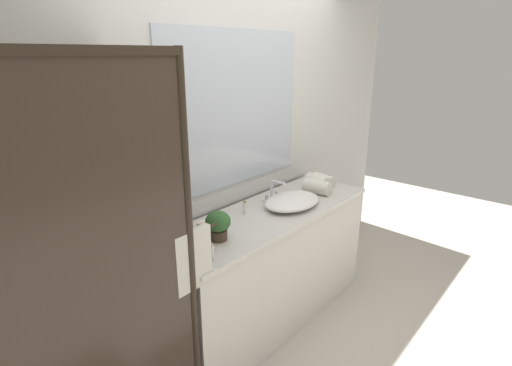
{
  "coord_description": "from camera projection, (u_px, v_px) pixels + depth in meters",
  "views": [
    {
      "loc": [
        -2.04,
        -1.63,
        1.97
      ],
      "look_at": [
        -0.15,
        0.0,
        1.15
      ],
      "focal_mm": 27.79,
      "sensor_mm": 36.0,
      "label": 1
    }
  ],
  "objects": [
    {
      "name": "rolled_towel_far_edge",
      "position": [
        317.0,
        187.0,
        3.15
      ],
      "size": [
        0.13,
        0.22,
        0.11
      ],
      "primitive_type": "cylinder",
      "rotation": [
        1.57,
        0.0,
        0.08
      ],
      "color": "silver",
      "rests_on": "vanity_cabinet"
    },
    {
      "name": "shower_enclosure",
      "position": [
        121.0,
        279.0,
        1.74
      ],
      "size": [
        1.2,
        0.59,
        2.0
      ],
      "color": "#2D2319",
      "rests_on": "ground_plane"
    },
    {
      "name": "amenity_bottle_shampoo",
      "position": [
        245.0,
        208.0,
        2.76
      ],
      "size": [
        0.03,
        0.03,
        0.1
      ],
      "color": "white",
      "rests_on": "vanity_cabinet"
    },
    {
      "name": "rolled_towel_middle",
      "position": [
        318.0,
        182.0,
        3.27
      ],
      "size": [
        0.16,
        0.22,
        0.11
      ],
      "primitive_type": "cylinder",
      "rotation": [
        1.57,
        0.0,
        -0.23
      ],
      "color": "silver",
      "rests_on": "vanity_cabinet"
    },
    {
      "name": "rolled_towel_near_edge",
      "position": [
        324.0,
        180.0,
        3.36
      ],
      "size": [
        0.13,
        0.21,
        0.09
      ],
      "primitive_type": "cylinder",
      "rotation": [
        1.57,
        0.0,
        -0.21
      ],
      "color": "silver",
      "rests_on": "vanity_cabinet"
    },
    {
      "name": "amenity_bottle_body_wash",
      "position": [
        201.0,
        253.0,
        2.13
      ],
      "size": [
        0.03,
        0.03,
        0.1
      ],
      "color": "#4C7056",
      "rests_on": "vanity_cabinet"
    },
    {
      "name": "vanity_cabinet",
      "position": [
        268.0,
        267.0,
        2.96
      ],
      "size": [
        1.8,
        0.58,
        0.9
      ],
      "color": "silver",
      "rests_on": "ground_plane"
    },
    {
      "name": "potted_plant",
      "position": [
        218.0,
        224.0,
        2.35
      ],
      "size": [
        0.15,
        0.15,
        0.18
      ],
      "color": "#473828",
      "rests_on": "vanity_cabinet"
    },
    {
      "name": "wall_back_with_mirror",
      "position": [
        234.0,
        148.0,
        2.89
      ],
      "size": [
        4.4,
        0.06,
        2.6
      ],
      "color": "silver",
      "rests_on": "ground_plane"
    },
    {
      "name": "ground_plane",
      "position": [
        269.0,
        318.0,
        3.09
      ],
      "size": [
        8.0,
        8.0,
        0.0
      ],
      "primitive_type": "plane",
      "color": "beige"
    },
    {
      "name": "amenity_bottle_conditioner",
      "position": [
        212.0,
        252.0,
        2.15
      ],
      "size": [
        0.02,
        0.02,
        0.09
      ],
      "color": "white",
      "rests_on": "vanity_cabinet"
    },
    {
      "name": "faucet",
      "position": [
        273.0,
        193.0,
        3.0
      ],
      "size": [
        0.17,
        0.15,
        0.17
      ],
      "color": "silver",
      "rests_on": "vanity_cabinet"
    },
    {
      "name": "soap_dish",
      "position": [
        201.0,
        224.0,
        2.57
      ],
      "size": [
        0.1,
        0.07,
        0.04
      ],
      "color": "silver",
      "rests_on": "vanity_cabinet"
    },
    {
      "name": "sink_basin",
      "position": [
        292.0,
        201.0,
        2.9
      ],
      "size": [
        0.48,
        0.34,
        0.08
      ],
      "primitive_type": "ellipsoid",
      "color": "white",
      "rests_on": "vanity_cabinet"
    }
  ]
}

